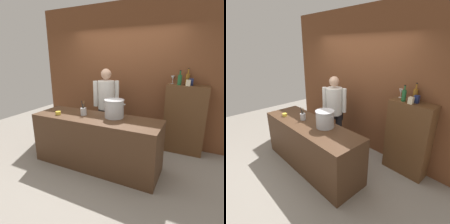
# 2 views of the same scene
# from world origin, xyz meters

# --- Properties ---
(ground_plane) EXTENTS (8.00, 8.00, 0.00)m
(ground_plane) POSITION_xyz_m (0.00, 0.00, 0.00)
(ground_plane) COLOR gray
(brick_back_panel) EXTENTS (4.40, 0.10, 3.00)m
(brick_back_panel) POSITION_xyz_m (0.00, 1.40, 1.50)
(brick_back_panel) COLOR brown
(brick_back_panel) RESTS_ON ground_plane
(prep_counter) EXTENTS (2.22, 0.70, 0.90)m
(prep_counter) POSITION_xyz_m (0.00, 0.00, 0.45)
(prep_counter) COLOR #472D1C
(prep_counter) RESTS_ON ground_plane
(bar_cabinet) EXTENTS (0.76, 0.32, 1.37)m
(bar_cabinet) POSITION_xyz_m (1.33, 1.19, 0.68)
(bar_cabinet) COLOR brown
(bar_cabinet) RESTS_ON ground_plane
(chef) EXTENTS (0.46, 0.41, 1.66)m
(chef) POSITION_xyz_m (-0.20, 0.78, 0.96)
(chef) COLOR black
(chef) RESTS_ON ground_plane
(stockpot_large) EXTENTS (0.39, 0.33, 0.30)m
(stockpot_large) POSITION_xyz_m (0.29, 0.13, 1.05)
(stockpot_large) COLOR #B7BABF
(stockpot_large) RESTS_ON prep_counter
(utensil_crock) EXTENTS (0.10, 0.10, 0.26)m
(utensil_crock) POSITION_xyz_m (-0.25, 0.01, 0.97)
(utensil_crock) COLOR #B7BABF
(utensil_crock) RESTS_ON prep_counter
(butter_jar) EXTENTS (0.09, 0.09, 0.06)m
(butter_jar) POSITION_xyz_m (-0.67, -0.16, 0.93)
(butter_jar) COLOR yellow
(butter_jar) RESTS_ON prep_counter
(wine_bottle_green) EXTENTS (0.08, 0.08, 0.28)m
(wine_bottle_green) POSITION_xyz_m (1.17, 1.14, 1.47)
(wine_bottle_green) COLOR #1E592D
(wine_bottle_green) RESTS_ON bar_cabinet
(wine_bottle_amber) EXTENTS (0.08, 0.08, 0.31)m
(wine_bottle_amber) POSITION_xyz_m (1.30, 1.28, 1.48)
(wine_bottle_amber) COLOR #8C5919
(wine_bottle_amber) RESTS_ON bar_cabinet
(wine_glass_tall) EXTENTS (0.07, 0.07, 0.16)m
(wine_glass_tall) POSITION_xyz_m (1.03, 1.30, 1.48)
(wine_glass_tall) COLOR silver
(wine_glass_tall) RESTS_ON bar_cabinet
(spice_tin_navy) EXTENTS (0.08, 0.08, 0.13)m
(spice_tin_navy) POSITION_xyz_m (1.37, 1.19, 1.43)
(spice_tin_navy) COLOR navy
(spice_tin_navy) RESTS_ON bar_cabinet
(spice_tin_cream) EXTENTS (0.08, 0.08, 0.11)m
(spice_tin_cream) POSITION_xyz_m (1.33, 1.08, 1.42)
(spice_tin_cream) COLOR beige
(spice_tin_cream) RESTS_ON bar_cabinet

